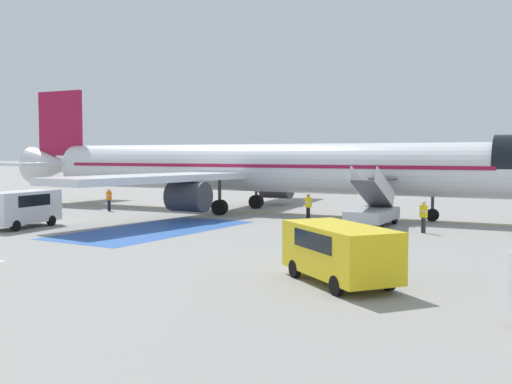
{
  "coord_description": "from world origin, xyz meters",
  "views": [
    {
      "loc": [
        23.8,
        -39.52,
        4.42
      ],
      "look_at": [
        1.64,
        -2.44,
        1.66
      ],
      "focal_mm": 42.0,
      "sensor_mm": 36.0,
      "label": 1
    }
  ],
  "objects_px": {
    "fuel_tanker": "(320,177)",
    "ground_crew_2": "(424,214)",
    "ground_crew_1": "(109,198)",
    "ground_crew_0": "(308,205)",
    "airliner": "(251,168)",
    "service_van_0": "(22,206)",
    "service_van_2": "(339,249)",
    "boarding_stairs_forward": "(373,211)"
  },
  "relations": [
    {
      "from": "fuel_tanker",
      "to": "ground_crew_2",
      "type": "distance_m",
      "value": 36.15
    },
    {
      "from": "fuel_tanker",
      "to": "ground_crew_1",
      "type": "distance_m",
      "value": 29.8
    },
    {
      "from": "fuel_tanker",
      "to": "ground_crew_2",
      "type": "relative_size",
      "value": 5.31
    },
    {
      "from": "ground_crew_0",
      "to": "ground_crew_1",
      "type": "bearing_deg",
      "value": 28.65
    },
    {
      "from": "ground_crew_2",
      "to": "ground_crew_1",
      "type": "bearing_deg",
      "value": -148.36
    },
    {
      "from": "airliner",
      "to": "fuel_tanker",
      "type": "bearing_deg",
      "value": -170.37
    },
    {
      "from": "airliner",
      "to": "fuel_tanker",
      "type": "height_order",
      "value": "airliner"
    },
    {
      "from": "service_van_0",
      "to": "ground_crew_1",
      "type": "bearing_deg",
      "value": -81.1
    },
    {
      "from": "fuel_tanker",
      "to": "ground_crew_0",
      "type": "height_order",
      "value": "fuel_tanker"
    },
    {
      "from": "airliner",
      "to": "service_van_0",
      "type": "distance_m",
      "value": 16.79
    },
    {
      "from": "fuel_tanker",
      "to": "service_van_2",
      "type": "height_order",
      "value": "fuel_tanker"
    },
    {
      "from": "service_van_2",
      "to": "ground_crew_0",
      "type": "relative_size",
      "value": 2.88
    },
    {
      "from": "airliner",
      "to": "ground_crew_1",
      "type": "xyz_separation_m",
      "value": [
        -10.01,
        -4.77,
        -2.35
      ]
    },
    {
      "from": "service_van_0",
      "to": "ground_crew_1",
      "type": "height_order",
      "value": "service_van_0"
    },
    {
      "from": "airliner",
      "to": "service_van_0",
      "type": "xyz_separation_m",
      "value": [
        -6.82,
        -15.2,
        -2.04
      ]
    },
    {
      "from": "service_van_0",
      "to": "ground_crew_2",
      "type": "height_order",
      "value": "service_van_0"
    },
    {
      "from": "airliner",
      "to": "ground_crew_2",
      "type": "bearing_deg",
      "value": 66.53
    },
    {
      "from": "boarding_stairs_forward",
      "to": "ground_crew_0",
      "type": "relative_size",
      "value": 3.03
    },
    {
      "from": "fuel_tanker",
      "to": "ground_crew_0",
      "type": "distance_m",
      "value": 29.94
    },
    {
      "from": "boarding_stairs_forward",
      "to": "service_van_0",
      "type": "xyz_separation_m",
      "value": [
        -17.74,
        -11.53,
        0.36
      ]
    },
    {
      "from": "airliner",
      "to": "ground_crew_2",
      "type": "relative_size",
      "value": 25.38
    },
    {
      "from": "ground_crew_0",
      "to": "airliner",
      "type": "bearing_deg",
      "value": -2.79
    },
    {
      "from": "boarding_stairs_forward",
      "to": "ground_crew_2",
      "type": "relative_size",
      "value": 2.95
    },
    {
      "from": "service_van_2",
      "to": "boarding_stairs_forward",
      "type": "bearing_deg",
      "value": -126.95
    },
    {
      "from": "service_van_0",
      "to": "service_van_2",
      "type": "relative_size",
      "value": 0.97
    },
    {
      "from": "ground_crew_1",
      "to": "ground_crew_0",
      "type": "bearing_deg",
      "value": -90.98
    },
    {
      "from": "ground_crew_2",
      "to": "service_van_2",
      "type": "bearing_deg",
      "value": -52.85
    },
    {
      "from": "airliner",
      "to": "ground_crew_0",
      "type": "bearing_deg",
      "value": 62.19
    },
    {
      "from": "service_van_0",
      "to": "ground_crew_1",
      "type": "distance_m",
      "value": 10.91
    },
    {
      "from": "boarding_stairs_forward",
      "to": "service_van_2",
      "type": "bearing_deg",
      "value": -77.39
    },
    {
      "from": "service_van_0",
      "to": "ground_crew_0",
      "type": "relative_size",
      "value": 2.79
    },
    {
      "from": "fuel_tanker",
      "to": "service_van_0",
      "type": "height_order",
      "value": "fuel_tanker"
    },
    {
      "from": "airliner",
      "to": "ground_crew_0",
      "type": "relative_size",
      "value": 26.0
    },
    {
      "from": "ground_crew_0",
      "to": "fuel_tanker",
      "type": "bearing_deg",
      "value": -45.09
    },
    {
      "from": "fuel_tanker",
      "to": "service_van_0",
      "type": "xyz_separation_m",
      "value": [
        -1.08,
        -39.91,
        -0.47
      ]
    },
    {
      "from": "service_van_0",
      "to": "ground_crew_0",
      "type": "height_order",
      "value": "service_van_0"
    },
    {
      "from": "service_van_0",
      "to": "ground_crew_2",
      "type": "distance_m",
      "value": 23.49
    },
    {
      "from": "service_van_0",
      "to": "ground_crew_0",
      "type": "distance_m",
      "value": 17.94
    },
    {
      "from": "service_van_0",
      "to": "service_van_2",
      "type": "xyz_separation_m",
      "value": [
        22.39,
        -4.63,
        -0.11
      ]
    },
    {
      "from": "boarding_stairs_forward",
      "to": "service_van_2",
      "type": "relative_size",
      "value": 1.05
    },
    {
      "from": "fuel_tanker",
      "to": "ground_crew_0",
      "type": "relative_size",
      "value": 5.43
    },
    {
      "from": "airliner",
      "to": "ground_crew_1",
      "type": "relative_size",
      "value": 26.28
    }
  ]
}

